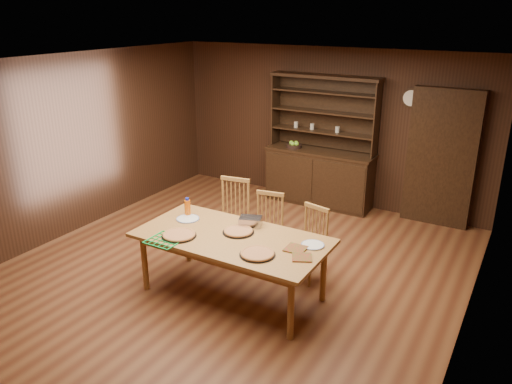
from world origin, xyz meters
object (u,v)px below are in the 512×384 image
Objects in this scene: juice_bottle at (188,207)px; chair_center at (268,226)px; china_hutch at (320,170)px; chair_right at (311,241)px; dining_table at (232,242)px; chair_left at (233,215)px.

chair_center is at bearing 42.14° from juice_bottle.
china_hutch is at bearing 86.83° from chair_center.
dining_table is at bearing -112.95° from chair_right.
china_hutch reaches higher than chair_right.
chair_center reaches higher than chair_right.
china_hutch is at bearing 124.28° from chair_right.
china_hutch is 2.33m from chair_left.
chair_left reaches higher than chair_center.
juice_bottle is at bearing -147.58° from chair_center.
china_hutch is at bearing 95.44° from dining_table.
china_hutch reaches higher than chair_left.
chair_center is at bearing -174.23° from chair_right.
chair_right is at bearing -68.90° from china_hutch.
chair_right reaches higher than dining_table.
dining_table is at bearing -66.92° from chair_left.
china_hutch is 2.56m from chair_right.
china_hutch is 3.04m from juice_bottle.
chair_center is (0.26, -2.30, -0.09)m from china_hutch.
china_hutch is 2.32m from chair_center.
dining_table is 2.29× the size of chair_center.
juice_bottle is (-0.80, 0.24, 0.17)m from dining_table.
chair_left is 0.53m from chair_center.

